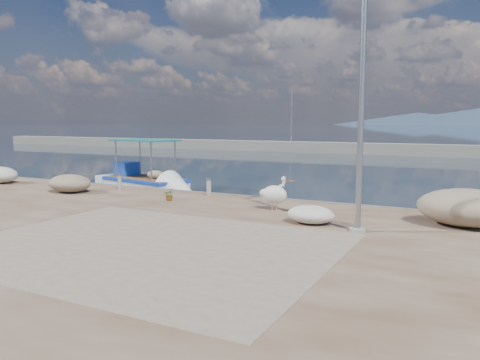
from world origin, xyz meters
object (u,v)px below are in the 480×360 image
object	(u,v)px
lamp_post	(361,110)
bollard_near	(209,186)
boat_left	(145,185)
pelican	(275,194)

from	to	relation	value
lamp_post	bollard_near	xyz separation A→B (m)	(-6.88, 3.47, -2.91)
lamp_post	boat_left	bearing A→B (deg)	152.89
lamp_post	bollard_near	bearing A→B (deg)	153.25
boat_left	lamp_post	xyz separation A→B (m)	(12.57, -6.43, 3.56)
boat_left	pelican	size ratio (longest dim) A/B	5.38
lamp_post	bollard_near	world-z (taller)	lamp_post
pelican	boat_left	bearing A→B (deg)	142.59
lamp_post	pelican	bearing A→B (deg)	150.71
boat_left	bollard_near	distance (m)	6.44
boat_left	pelican	bearing A→B (deg)	-14.78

